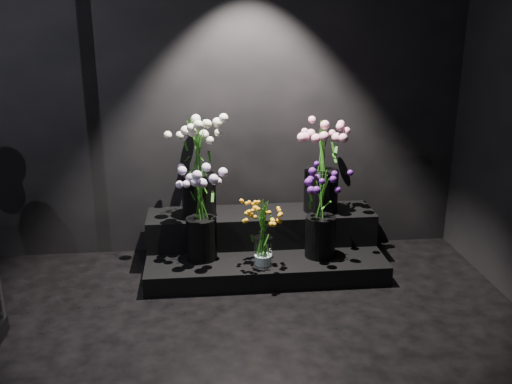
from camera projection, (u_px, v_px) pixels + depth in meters
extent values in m
plane|color=black|center=(215.00, 82.00, 4.44)|extent=(4.00, 0.00, 4.00)
cube|color=black|center=(264.00, 260.00, 4.46)|extent=(1.81, 0.80, 0.15)
cube|color=black|center=(261.00, 227.00, 4.59)|extent=(1.81, 0.40, 0.25)
cylinder|color=white|center=(263.00, 251.00, 4.17)|extent=(0.14, 0.14, 0.21)
cylinder|color=black|center=(202.00, 238.00, 4.26)|extent=(0.23, 0.23, 0.32)
cylinder|color=black|center=(320.00, 236.00, 4.30)|extent=(0.23, 0.23, 0.32)
cylinder|color=black|center=(199.00, 195.00, 4.41)|extent=(0.26, 0.26, 0.34)
cylinder|color=black|center=(321.00, 190.00, 4.53)|extent=(0.27, 0.27, 0.34)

